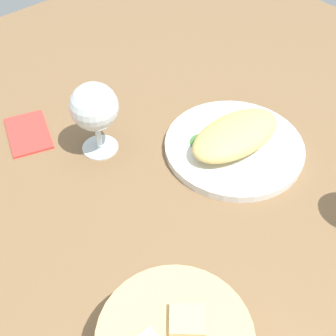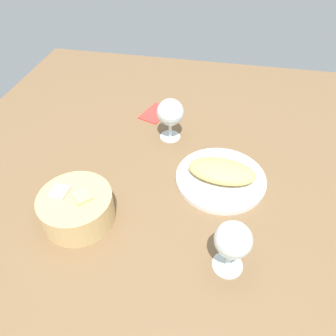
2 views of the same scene
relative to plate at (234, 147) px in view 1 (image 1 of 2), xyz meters
The scene contains 6 objects.
ground_plane 11.11cm from the plate, ahead, with size 140.00×140.00×2.00cm, color brown.
plate is the anchor object (origin of this frame).
omelette 2.77cm from the plate, ahead, with size 17.61×9.33×4.14cm, color #D5B967.
lettuce_garnish 5.52cm from the plate, 45.87° to the right, with size 4.67×4.67×1.23cm, color #49883A.
wine_glass_near 24.48cm from the plate, 43.64° to the right, with size 7.95×7.95×13.08cm.
folded_napkin 36.69cm from the plate, 49.00° to the right, with size 11.00×7.00×0.80cm, color red.
Camera 1 is at (34.45, 33.31, 52.85)cm, focal length 46.92 mm.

